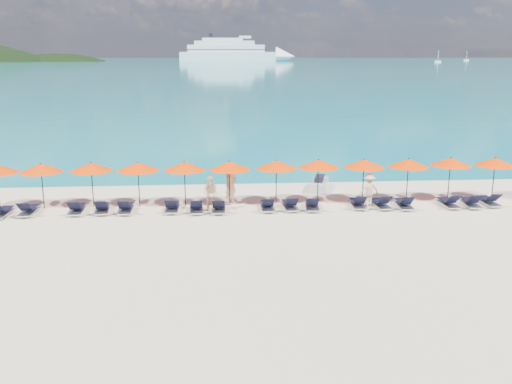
{
  "coord_description": "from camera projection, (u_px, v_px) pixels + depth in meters",
  "views": [
    {
      "loc": [
        -1.97,
        -22.42,
        7.41
      ],
      "look_at": [
        0.0,
        3.0,
        1.2
      ],
      "focal_mm": 40.0,
      "sensor_mm": 36.0,
      "label": 1
    }
  ],
  "objects": [
    {
      "name": "lounger_9",
      "position": [
        267.0,
        205.0,
        27.63
      ],
      "size": [
        0.64,
        1.71,
        0.66
      ],
      "rotation": [
        0.0,
        0.0,
        -0.01
      ],
      "color": "silver",
      "rests_on": "ground"
    },
    {
      "name": "beachgoer_b",
      "position": [
        211.0,
        194.0,
        27.15
      ],
      "size": [
        0.98,
        0.85,
        1.75
      ],
      "primitive_type": "imported",
      "rotation": [
        0.0,
        0.0,
        -0.53
      ],
      "color": "#DCB48A",
      "rests_on": "ground"
    },
    {
      "name": "sea",
      "position": [
        212.0,
        60.0,
        662.97
      ],
      "size": [
        1600.0,
        1300.0,
        0.01
      ],
      "primitive_type": "cube",
      "color": "#1FA9B2",
      "rests_on": "ground"
    },
    {
      "name": "lounger_4",
      "position": [
        102.0,
        208.0,
        27.18
      ],
      "size": [
        0.79,
        1.75,
        0.66
      ],
      "rotation": [
        0.0,
        0.0,
        0.1
      ],
      "color": "silver",
      "rests_on": "ground"
    },
    {
      "name": "lounger_15",
      "position": [
        448.0,
        202.0,
        28.2
      ],
      "size": [
        0.66,
        1.71,
        0.66
      ],
      "rotation": [
        0.0,
        0.0,
        0.02
      ],
      "color": "silver",
      "rests_on": "ground"
    },
    {
      "name": "lounger_16",
      "position": [
        471.0,
        202.0,
        28.23
      ],
      "size": [
        0.79,
        1.75,
        0.66
      ],
      "rotation": [
        0.0,
        0.0,
        -0.1
      ],
      "color": "silver",
      "rests_on": "ground"
    },
    {
      "name": "lounger_14",
      "position": [
        404.0,
        204.0,
        27.97
      ],
      "size": [
        0.74,
        1.74,
        0.66
      ],
      "rotation": [
        0.0,
        0.0,
        -0.07
      ],
      "color": "silver",
      "rests_on": "ground"
    },
    {
      "name": "umbrella_5",
      "position": [
        229.0,
        166.0,
        28.11
      ],
      "size": [
        2.1,
        2.1,
        2.28
      ],
      "color": "black",
      "rests_on": "ground"
    },
    {
      "name": "lounger_10",
      "position": [
        290.0,
        205.0,
        27.74
      ],
      "size": [
        0.7,
        1.73,
        0.66
      ],
      "rotation": [
        0.0,
        0.0,
        0.05
      ],
      "color": "silver",
      "rests_on": "ground"
    },
    {
      "name": "jetski",
      "position": [
        319.0,
        184.0,
        31.73
      ],
      "size": [
        1.41,
        2.32,
        0.78
      ],
      "rotation": [
        0.0,
        0.0,
        -0.29
      ],
      "color": "silver",
      "rests_on": "ground"
    },
    {
      "name": "beachgoer_a",
      "position": [
        231.0,
        185.0,
        28.62
      ],
      "size": [
        0.86,
        0.82,
        1.97
      ],
      "primitive_type": "imported",
      "rotation": [
        0.0,
        0.0,
        0.68
      ],
      "color": "#DCB48A",
      "rests_on": "ground"
    },
    {
      "name": "umbrella_2",
      "position": [
        91.0,
        167.0,
        27.84
      ],
      "size": [
        2.1,
        2.1,
        2.28
      ],
      "color": "black",
      "rests_on": "ground"
    },
    {
      "name": "lounger_8",
      "position": [
        219.0,
        207.0,
        27.33
      ],
      "size": [
        0.68,
        1.72,
        0.66
      ],
      "rotation": [
        0.0,
        0.0,
        -0.04
      ],
      "color": "silver",
      "rests_on": "ground"
    },
    {
      "name": "umbrella_10",
      "position": [
        451.0,
        162.0,
        29.15
      ],
      "size": [
        2.1,
        2.1,
        2.28
      ],
      "color": "black",
      "rests_on": "ground"
    },
    {
      "name": "umbrella_7",
      "position": [
        318.0,
        164.0,
        28.63
      ],
      "size": [
        2.1,
        2.1,
        2.28
      ],
      "color": "black",
      "rests_on": "ground"
    },
    {
      "name": "lounger_13",
      "position": [
        381.0,
        203.0,
        28.05
      ],
      "size": [
        0.75,
        1.74,
        0.66
      ],
      "rotation": [
        0.0,
        0.0,
        0.08
      ],
      "color": "silver",
      "rests_on": "ground"
    },
    {
      "name": "sailboat_far",
      "position": [
        466.0,
        60.0,
        601.22
      ],
      "size": [
        5.4,
        1.8,
        9.91
      ],
      "color": "white",
      "rests_on": "ground"
    },
    {
      "name": "lounger_1",
      "position": [
        2.0,
        212.0,
        26.55
      ],
      "size": [
        0.69,
        1.72,
        0.66
      ],
      "rotation": [
        0.0,
        0.0,
        -0.04
      ],
      "color": "silver",
      "rests_on": "ground"
    },
    {
      "name": "ground",
      "position": [
        262.0,
        237.0,
        23.62
      ],
      "size": [
        1400.0,
        1400.0,
        0.0
      ],
      "primitive_type": "plane",
      "color": "beige"
    },
    {
      "name": "umbrella_9",
      "position": [
        408.0,
        163.0,
        28.82
      ],
      "size": [
        2.1,
        2.1,
        2.28
      ],
      "color": "black",
      "rests_on": "ground"
    },
    {
      "name": "cruise_ship",
      "position": [
        238.0,
        52.0,
        585.08
      ],
      "size": [
        119.46,
        34.7,
        32.85
      ],
      "rotation": [
        0.0,
        0.0,
        -0.14
      ],
      "color": "white",
      "rests_on": "ground"
    },
    {
      "name": "lounger_6",
      "position": [
        172.0,
        207.0,
        27.38
      ],
      "size": [
        0.67,
        1.72,
        0.66
      ],
      "rotation": [
        0.0,
        0.0,
        -0.03
      ],
      "color": "silver",
      "rests_on": "ground"
    },
    {
      "name": "lounger_7",
      "position": [
        196.0,
        207.0,
        27.29
      ],
      "size": [
        0.69,
        1.72,
        0.66
      ],
      "rotation": [
        0.0,
        0.0,
        0.04
      ],
      "color": "silver",
      "rests_on": "ground"
    },
    {
      "name": "umbrella_6",
      "position": [
        276.0,
        165.0,
        28.39
      ],
      "size": [
        2.1,
        2.1,
        2.28
      ],
      "color": "black",
      "rests_on": "ground"
    },
    {
      "name": "lounger_12",
      "position": [
        358.0,
        203.0,
        28.08
      ],
      "size": [
        0.7,
        1.73,
        0.66
      ],
      "rotation": [
        0.0,
        0.0,
        -0.05
      ],
      "color": "silver",
      "rests_on": "ground"
    },
    {
      "name": "headland_small",
      "position": [
        61.0,
        98.0,
        563.1
      ],
      "size": [
        162.0,
        126.0,
        85.5
      ],
      "color": "black",
      "rests_on": "ground"
    },
    {
      "name": "umbrella_1",
      "position": [
        41.0,
        168.0,
        27.56
      ],
      "size": [
        2.1,
        2.1,
        2.28
      ],
      "color": "black",
      "rests_on": "ground"
    },
    {
      "name": "lounger_3",
      "position": [
        77.0,
        209.0,
        27.05
      ],
      "size": [
        0.67,
        1.72,
        0.66
      ],
      "rotation": [
        0.0,
        0.0,
        0.03
      ],
      "color": "silver",
      "rests_on": "ground"
    },
    {
      "name": "lounger_5",
      "position": [
        126.0,
        208.0,
        27.19
      ],
      "size": [
        0.63,
        1.7,
        0.66
      ],
      "rotation": [
        0.0,
        0.0,
        0.01
      ],
      "color": "silver",
      "rests_on": "ground"
    },
    {
      "name": "umbrella_4",
      "position": [
        184.0,
        166.0,
        27.99
      ],
      "size": [
        2.1,
        2.1,
        2.28
      ],
      "color": "black",
      "rests_on": "ground"
    },
    {
      "name": "umbrella_11",
      "position": [
        495.0,
        162.0,
        29.12
      ],
      "size": [
        2.1,
        2.1,
        2.28
      ],
      "color": "black",
      "rests_on": "ground"
    },
    {
      "name": "beachgoer_c",
      "position": [
        369.0,
        190.0,
        28.27
      ],
      "size": [
        1.12,
        0.62,
        1.64
      ],
      "primitive_type": "imported",
      "rotation": [
        0.0,
        0.0,
        3.27
      ],
      "color": "#DCB48A",
      "rests_on": "ground"
    },
    {
      "name": "lounger_2",
      "position": [
        28.0,
        210.0,
        26.84
      ],
      "size": [
        0.63,
        1.7,
        0.66
      ],
      "rotation": [
        0.0,
        0.0,
        -0.01
      ],
      "color": "silver",
      "rests_on": "ground"
    },
    {
      "name": "sailboat_near",
      "position": [
        438.0,
        61.0,
        493.21
      ],
      "size": [
        5.45,
        1.82,
        9.98
      ],
      "color": "white",
      "rests_on": "ground"
    },
    {
      "name": "lounger_17",
      "position": [
        489.0,
        201.0,
        28.55
      ],
      "size": [
        0.65,
        1.71,
        0.66
      ],
      "rotation": [
        0.0,
        0.0,
        0.02
      ],
      "color": "silver",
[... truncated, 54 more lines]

